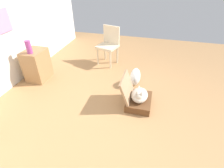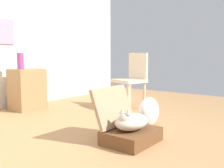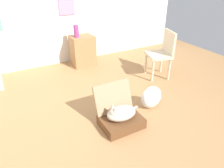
% 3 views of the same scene
% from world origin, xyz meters
% --- Properties ---
extents(ground_plane, '(7.68, 7.68, 0.00)m').
position_xyz_m(ground_plane, '(0.00, 0.00, 0.00)').
color(ground_plane, '#9E7247').
rests_on(ground_plane, ground).
extents(wall_back, '(6.40, 0.15, 2.60)m').
position_xyz_m(wall_back, '(-0.00, 2.26, 1.30)').
color(wall_back, silver).
rests_on(wall_back, ground).
extents(suitcase_base, '(0.54, 0.42, 0.13)m').
position_xyz_m(suitcase_base, '(0.28, -0.35, 0.07)').
color(suitcase_base, brown).
rests_on(suitcase_base, ground).
extents(suitcase_lid, '(0.54, 0.18, 0.40)m').
position_xyz_m(suitcase_lid, '(0.28, -0.13, 0.33)').
color(suitcase_lid, '#9B7756').
rests_on(suitcase_lid, suitcase_base).
extents(cat, '(0.49, 0.28, 0.23)m').
position_xyz_m(cat, '(0.26, -0.35, 0.22)').
color(cat, '#B2A899').
rests_on(cat, suitcase_base).
extents(plastic_bag_white, '(0.34, 0.20, 0.36)m').
position_xyz_m(plastic_bag_white, '(0.90, -0.19, 0.18)').
color(plastic_bag_white, silver).
rests_on(plastic_bag_white, ground).
extents(side_table, '(0.48, 0.39, 0.65)m').
position_xyz_m(side_table, '(0.61, 1.85, 0.32)').
color(side_table, olive).
rests_on(side_table, ground).
extents(vase_tall, '(0.10, 0.10, 0.25)m').
position_xyz_m(vase_tall, '(0.49, 1.82, 0.77)').
color(vase_tall, '#8C387A').
rests_on(vase_tall, side_table).
extents(chair, '(0.52, 0.55, 0.90)m').
position_xyz_m(chair, '(1.73, 0.59, 0.50)').
color(chair, beige).
rests_on(chair, ground).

